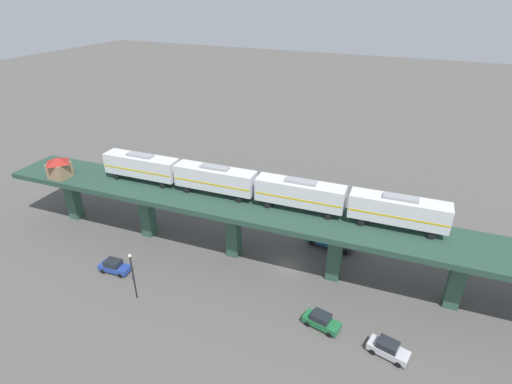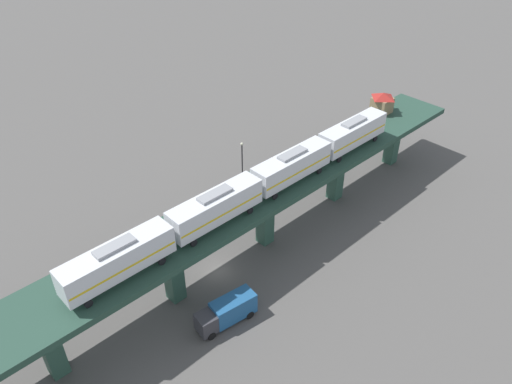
{
  "view_description": "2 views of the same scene",
  "coord_description": "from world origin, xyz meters",
  "px_view_note": "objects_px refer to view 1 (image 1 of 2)",
  "views": [
    {
      "loc": [
        44.18,
        14.11,
        36.3
      ],
      "look_at": [
        -1.18,
        -5.54,
        10.46
      ],
      "focal_mm": 28.0,
      "sensor_mm": 36.0,
      "label": 1
    },
    {
      "loc": [
        -38.15,
        26.97,
        45.36
      ],
      "look_at": [
        -1.18,
        -5.54,
        10.46
      ],
      "focal_mm": 35.0,
      "sensor_mm": 36.0,
      "label": 2
    }
  ],
  "objects_px": {
    "signal_hut": "(59,167)",
    "street_car_silver": "(388,349)",
    "street_car_blue": "(114,266)",
    "street_car_green": "(321,321)",
    "street_lamp": "(133,273)",
    "subway_train": "(256,185)",
    "delivery_truck": "(330,237)"
  },
  "relations": [
    {
      "from": "signal_hut",
      "to": "street_car_silver",
      "type": "xyz_separation_m",
      "value": [
        6.41,
        52.32,
        -9.82
      ]
    },
    {
      "from": "signal_hut",
      "to": "street_car_blue",
      "type": "bearing_deg",
      "value": 65.12
    },
    {
      "from": "street_car_green",
      "to": "street_lamp",
      "type": "distance_m",
      "value": 23.99
    },
    {
      "from": "street_car_green",
      "to": "street_lamp",
      "type": "xyz_separation_m",
      "value": [
        4.7,
        -23.31,
        3.17
      ]
    },
    {
      "from": "street_car_green",
      "to": "street_car_blue",
      "type": "bearing_deg",
      "value": -86.85
    },
    {
      "from": "street_car_blue",
      "to": "street_lamp",
      "type": "relative_size",
      "value": 0.65
    },
    {
      "from": "subway_train",
      "to": "street_car_blue",
      "type": "distance_m",
      "value": 23.06
    },
    {
      "from": "subway_train",
      "to": "street_car_silver",
      "type": "height_order",
      "value": "subway_train"
    },
    {
      "from": "delivery_truck",
      "to": "street_lamp",
      "type": "bearing_deg",
      "value": -43.47
    },
    {
      "from": "street_car_green",
      "to": "street_car_blue",
      "type": "height_order",
      "value": "same"
    },
    {
      "from": "subway_train",
      "to": "signal_hut",
      "type": "distance_m",
      "value": 32.01
    },
    {
      "from": "subway_train",
      "to": "street_car_blue",
      "type": "bearing_deg",
      "value": -54.03
    },
    {
      "from": "street_car_green",
      "to": "subway_train",
      "type": "bearing_deg",
      "value": -128.78
    },
    {
      "from": "subway_train",
      "to": "delivery_truck",
      "type": "distance_m",
      "value": 15.11
    },
    {
      "from": "signal_hut",
      "to": "street_car_silver",
      "type": "bearing_deg",
      "value": 83.01
    },
    {
      "from": "subway_train",
      "to": "street_car_silver",
      "type": "relative_size",
      "value": 10.64
    },
    {
      "from": "street_car_blue",
      "to": "street_car_silver",
      "type": "distance_m",
      "value": 37.33
    },
    {
      "from": "delivery_truck",
      "to": "street_lamp",
      "type": "height_order",
      "value": "street_lamp"
    },
    {
      "from": "subway_train",
      "to": "delivery_truck",
      "type": "height_order",
      "value": "subway_train"
    },
    {
      "from": "delivery_truck",
      "to": "street_lamp",
      "type": "xyz_separation_m",
      "value": [
        21.25,
        -20.14,
        2.35
      ]
    },
    {
      "from": "street_lamp",
      "to": "signal_hut",
      "type": "bearing_deg",
      "value": -115.26
    },
    {
      "from": "street_car_silver",
      "to": "subway_train",
      "type": "bearing_deg",
      "value": -119.02
    },
    {
      "from": "street_car_green",
      "to": "street_car_silver",
      "type": "xyz_separation_m",
      "value": [
        1.09,
        7.77,
        0.0
      ]
    },
    {
      "from": "signal_hut",
      "to": "street_car_silver",
      "type": "relative_size",
      "value": 0.73
    },
    {
      "from": "delivery_truck",
      "to": "subway_train",
      "type": "bearing_deg",
      "value": -57.9
    },
    {
      "from": "street_car_silver",
      "to": "street_lamp",
      "type": "relative_size",
      "value": 0.68
    },
    {
      "from": "street_car_silver",
      "to": "delivery_truck",
      "type": "xyz_separation_m",
      "value": [
        -17.64,
        -10.94,
        0.82
      ]
    },
    {
      "from": "street_car_blue",
      "to": "signal_hut",
      "type": "bearing_deg",
      "value": -114.88
    },
    {
      "from": "signal_hut",
      "to": "delivery_truck",
      "type": "bearing_deg",
      "value": 105.18
    },
    {
      "from": "signal_hut",
      "to": "street_car_green",
      "type": "xyz_separation_m",
      "value": [
        5.33,
        44.55,
        -9.82
      ]
    },
    {
      "from": "subway_train",
      "to": "street_lamp",
      "type": "xyz_separation_m",
      "value": [
        15.11,
        -10.35,
        -7.39
      ]
    },
    {
      "from": "subway_train",
      "to": "street_car_green",
      "type": "distance_m",
      "value": 19.69
    }
  ]
}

